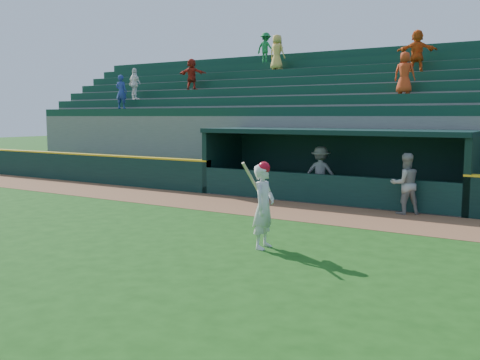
{
  "coord_description": "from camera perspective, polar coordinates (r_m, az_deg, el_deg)",
  "views": [
    {
      "loc": [
        7.15,
        -9.79,
        2.91
      ],
      "look_at": [
        0.0,
        1.6,
        1.3
      ],
      "focal_mm": 40.0,
      "sensor_mm": 36.0,
      "label": 1
    }
  ],
  "objects": [
    {
      "name": "stands",
      "position": [
        23.48,
        14.43,
        5.36
      ],
      "size": [
        34.5,
        6.25,
        7.51
      ],
      "color": "slate",
      "rests_on": "ground"
    },
    {
      "name": "ground",
      "position": [
        12.46,
        -3.94,
        -6.69
      ],
      "size": [
        120.0,
        120.0,
        0.0
      ],
      "primitive_type": "plane",
      "color": "#194912",
      "rests_on": "ground"
    },
    {
      "name": "batter_at_plate",
      "position": [
        11.76,
        2.54,
        -2.7
      ],
      "size": [
        0.56,
        0.82,
        1.94
      ],
      "color": "silver",
      "rests_on": "ground"
    },
    {
      "name": "dugout_player_inside",
      "position": [
        19.09,
        8.59,
        0.78
      ],
      "size": [
        1.32,
        0.93,
        1.85
      ],
      "primitive_type": "imported",
      "rotation": [
        0.0,
        0.0,
        3.36
      ],
      "color": "#989893",
      "rests_on": "ground"
    },
    {
      "name": "dugout_player_front",
      "position": [
        16.63,
        17.2,
        -0.38
      ],
      "size": [
        1.12,
        1.09,
        1.82
      ],
      "primitive_type": "imported",
      "rotation": [
        0.0,
        0.0,
        3.8
      ],
      "color": "#9B9B96",
      "rests_on": "ground"
    },
    {
      "name": "dugout",
      "position": [
        19.24,
        10.2,
        2.09
      ],
      "size": [
        9.4,
        2.8,
        2.46
      ],
      "color": "#62635E",
      "rests_on": "ground"
    },
    {
      "name": "field_wall_left",
      "position": [
        25.47,
        -17.7,
        1.3
      ],
      "size": [
        15.5,
        0.3,
        1.2
      ],
      "primitive_type": "cube",
      "color": "black",
      "rests_on": "ground"
    },
    {
      "name": "wall_stripe_left",
      "position": [
        25.42,
        -17.76,
        2.71
      ],
      "size": [
        15.5,
        0.32,
        0.06
      ],
      "primitive_type": "cube",
      "color": "gold",
      "rests_on": "field_wall_left"
    },
    {
      "name": "warning_track",
      "position": [
        16.59,
        6.08,
        -3.3
      ],
      "size": [
        40.0,
        3.0,
        0.01
      ],
      "primitive_type": "cube",
      "color": "brown",
      "rests_on": "ground"
    }
  ]
}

